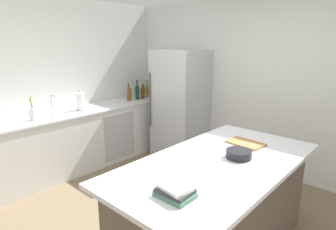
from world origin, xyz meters
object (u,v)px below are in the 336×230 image
at_px(gin_bottle, 133,92).
at_px(wine_bottle, 137,92).
at_px(flower_vase, 33,113).
at_px(syrup_bottle, 142,93).
at_px(vinegar_bottle, 143,92).
at_px(whiskey_bottle, 129,94).
at_px(refrigerator, 180,105).
at_px(sink_faucet, 52,104).
at_px(hot_sauce_bottle, 152,91).
at_px(cutting_board, 245,143).
at_px(paper_towel_roll, 80,102).
at_px(mixing_bowl, 239,154).
at_px(olive_oil_bottle, 147,91).
at_px(kitchen_island, 216,207).
at_px(cookbook_stack, 175,192).

bearing_deg(gin_bottle, wine_bottle, 69.51).
height_order(flower_vase, syrup_bottle, flower_vase).
relative_size(vinegar_bottle, gin_bottle, 0.76).
xyz_separation_m(wine_bottle, whiskey_bottle, (-0.01, -0.19, -0.01)).
xyz_separation_m(refrigerator, sink_faucet, (-0.91, -1.79, 0.17)).
relative_size(refrigerator, hot_sauce_bottle, 7.75).
height_order(vinegar_bottle, syrup_bottle, vinegar_bottle).
bearing_deg(cutting_board, whiskey_bottle, 166.01).
bearing_deg(paper_towel_roll, vinegar_bottle, 92.37).
distance_m(gin_bottle, mixing_bowl, 2.96).
bearing_deg(whiskey_bottle, cutting_board, -13.99).
xyz_separation_m(olive_oil_bottle, mixing_bowl, (2.76, -1.50, -0.08)).
height_order(whiskey_bottle, cutting_board, whiskey_bottle).
height_order(olive_oil_bottle, syrup_bottle, olive_oil_bottle).
distance_m(refrigerator, whiskey_bottle, 0.96).
height_order(sink_faucet, wine_bottle, wine_bottle).
height_order(refrigerator, syrup_bottle, refrigerator).
relative_size(kitchen_island, flower_vase, 6.25).
bearing_deg(kitchen_island, hot_sauce_bottle, 145.86).
relative_size(paper_towel_roll, olive_oil_bottle, 0.99).
bearing_deg(syrup_bottle, cutting_board, -20.07).
height_order(gin_bottle, whiskey_bottle, gin_bottle).
bearing_deg(sink_faucet, flower_vase, -71.90).
height_order(refrigerator, wine_bottle, refrigerator).
height_order(sink_faucet, vinegar_bottle, sink_faucet).
bearing_deg(mixing_bowl, refrigerator, 142.58).
xyz_separation_m(kitchen_island, flower_vase, (-2.58, -0.50, 0.55)).
xyz_separation_m(sink_faucet, cutting_board, (2.66, 0.73, -0.14)).
bearing_deg(hot_sauce_bottle, gin_bottle, -91.01).
height_order(cookbook_stack, mixing_bowl, cookbook_stack).
height_order(flower_vase, whiskey_bottle, flower_vase).
height_order(wine_bottle, whiskey_bottle, wine_bottle).
bearing_deg(syrup_bottle, whiskey_bottle, -98.57).
height_order(hot_sauce_bottle, wine_bottle, wine_bottle).
xyz_separation_m(paper_towel_roll, cutting_board, (2.58, 0.33, -0.12)).
bearing_deg(syrup_bottle, olive_oil_bottle, 111.59).
bearing_deg(paper_towel_roll, cutting_board, 7.34).
xyz_separation_m(refrigerator, whiskey_bottle, (-0.85, -0.41, 0.14)).
relative_size(cookbook_stack, cutting_board, 0.67).
bearing_deg(gin_bottle, vinegar_bottle, 94.75).
height_order(vinegar_bottle, whiskey_bottle, whiskey_bottle).
distance_m(kitchen_island, mixing_bowl, 0.54).
height_order(olive_oil_bottle, cookbook_stack, olive_oil_bottle).
distance_m(gin_bottle, whiskey_bottle, 0.11).
xyz_separation_m(kitchen_island, vinegar_bottle, (-2.67, 1.60, 0.56)).
relative_size(sink_faucet, whiskey_bottle, 0.97).
bearing_deg(olive_oil_bottle, cookbook_stack, -40.82).
xyz_separation_m(sink_faucet, flower_vase, (0.11, -0.33, -0.06)).
xyz_separation_m(paper_towel_roll, vinegar_bottle, (-0.06, 1.37, -0.03)).
distance_m(kitchen_island, cutting_board, 0.73).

